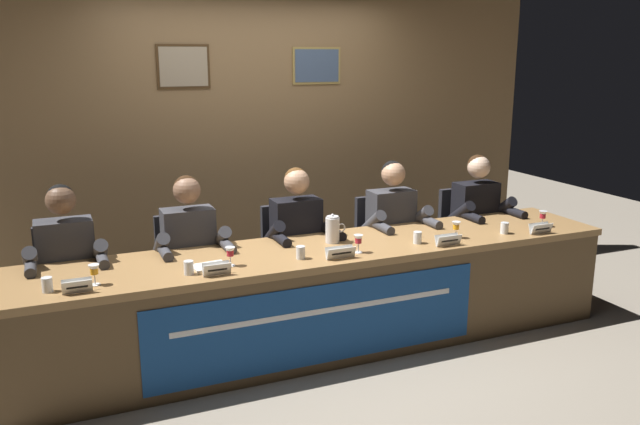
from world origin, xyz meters
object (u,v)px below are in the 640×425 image
Objects in this scene: panelist_far_left at (67,264)px; water_pitcher_central at (333,229)px; water_cup_center at (301,253)px; conference_table at (326,283)px; nameplate_right at (448,240)px; juice_glass_far_right at (543,216)px; chair_far_left at (69,294)px; water_cup_far_left at (47,285)px; juice_glass_far_left at (94,271)px; water_cup_right at (417,238)px; panelist_center at (300,237)px; panelist_right at (396,226)px; document_stack_left at (210,266)px; chair_far_right at (465,242)px; water_cup_far_right at (504,229)px; chair_center at (291,265)px; juice_glass_right at (456,227)px; water_cup_left at (189,268)px; chair_left at (187,278)px; panelist_far_right at (481,216)px; juice_glass_center at (358,240)px; panelist_left at (191,250)px; juice_glass_left at (230,253)px; nameplate_far_right at (541,228)px; nameplate_left at (217,269)px; nameplate_center at (340,253)px; nameplate_far_left at (77,286)px; chair_right at (383,253)px.

panelist_far_left is 5.81× the size of water_pitcher_central.
conference_table is at bearing 16.91° from water_cup_center.
juice_glass_far_right is (0.96, 0.15, 0.05)m from nameplate_right.
chair_far_left reaches higher than water_cup_far_left.
nameplate_right is (2.47, -0.68, 0.06)m from panelist_far_left.
juice_glass_far_left is at bearing -179.52° from juice_glass_far_right.
panelist_center is at bearing 140.73° from water_cup_right.
panelist_right is at bearing 13.62° from juice_glass_far_left.
panelist_center is 5.43× the size of document_stack_left.
chair_far_right is 0.88m from water_cup_far_right.
juice_glass_right is (1.00, -0.74, 0.39)m from chair_center.
juice_glass_right is (1.95, 0.04, 0.05)m from water_cup_left.
nameplate_right is 1.66m from document_stack_left.
chair_far_right is at bearing 0.00° from chair_left.
conference_table is 1.72m from panelist_far_right.
juice_glass_center is at bearing -3.59° from water_cup_center.
chair_center is 1.66m from panelist_far_right.
panelist_left is 9.84× the size of juice_glass_center.
water_pitcher_central is (0.95, -0.29, 0.12)m from panelist_left.
chair_center reaches higher than juice_glass_left.
conference_table is 51.38× the size of water_cup_center.
panelist_left reaches higher than water_cup_far_left.
nameplate_far_right is (1.46, -0.10, -0.05)m from juice_glass_center.
water_cup_far_left is 0.50× the size of nameplate_left.
chair_center is at bearing 90.00° from panelist_center.
nameplate_center is 0.66m from water_cup_right.
panelist_far_left is 1.00× the size of panelist_center.
water_cup_left and water_cup_far_right have the same top height.
panelist_left is 2.68m from juice_glass_far_right.
juice_glass_far_left is 2.38m from panelist_right.
panelist_right is at bearing 23.38° from water_pitcher_central.
chair_right is (2.41, 0.86, -0.34)m from nameplate_far_left.
water_cup_center is at bearing 176.16° from nameplate_far_right.
panelist_far_left is at bearing 139.12° from water_cup_left.
water_cup_center is 2.02m from juice_glass_far_right.
water_cup_left is 0.38× the size of document_stack_left.
chair_far_left is at bearing 156.78° from conference_table.
nameplate_center is at bearing -45.49° from chair_left.
panelist_right is (1.63, 0.00, 0.00)m from panelist_left.
chair_left is 4.25× the size of water_pitcher_central.
water_cup_far_left is 0.38× the size of document_stack_left.
panelist_far_right is (1.44, 0.59, -0.11)m from juice_glass_center.
water_cup_right is 0.60m from water_pitcher_central.
water_cup_far_right is (3.03, -0.58, 0.06)m from panelist_far_left.
chair_left is 2.75m from juice_glass_far_right.
chair_center is at bearing 150.99° from water_cup_far_right.
water_cup_right is (0.68, -0.05, 0.26)m from conference_table.
nameplate_right is at bearing -171.08° from juice_glass_far_right.
nameplate_far_left is 0.17m from water_cup_far_left.
chair_center is at bearing 91.83° from nameplate_center.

